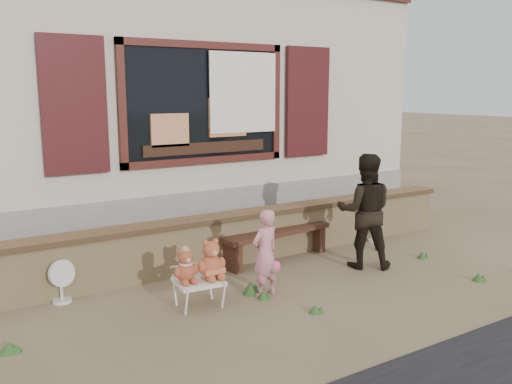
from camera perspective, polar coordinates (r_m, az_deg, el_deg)
ground at (r=6.46m, az=2.87°, el=-9.60°), size 80.00×80.00×0.00m
shopfront at (r=10.07m, az=-12.00°, el=9.09°), size 8.04×5.13×4.00m
brick_wall at (r=7.15m, az=-1.71°, el=-4.69°), size 7.10×0.36×0.67m
bench at (r=7.22m, az=2.14°, el=-4.84°), size 1.67×0.51×0.42m
folding_chair at (r=5.75m, az=-6.06°, el=-9.44°), size 0.51×0.46×0.29m
teddy_bear_left at (r=5.63m, az=-7.44°, el=-7.61°), size 0.29×0.26×0.37m
teddy_bear_right at (r=5.72m, az=-4.78°, el=-6.96°), size 0.34×0.30×0.43m
child at (r=5.94m, az=0.97°, el=-6.45°), size 0.39×0.30×0.97m
adult at (r=6.99m, az=11.38°, el=-1.97°), size 0.90×0.87×1.46m
fan_left at (r=6.20m, az=-19.86°, el=-8.79°), size 0.31×0.20×0.48m
fan_right at (r=8.29m, az=12.43°, el=-3.54°), size 0.31×0.20×0.47m
grass_tufts at (r=6.28m, az=7.55°, el=-9.72°), size 5.88×1.77×0.15m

